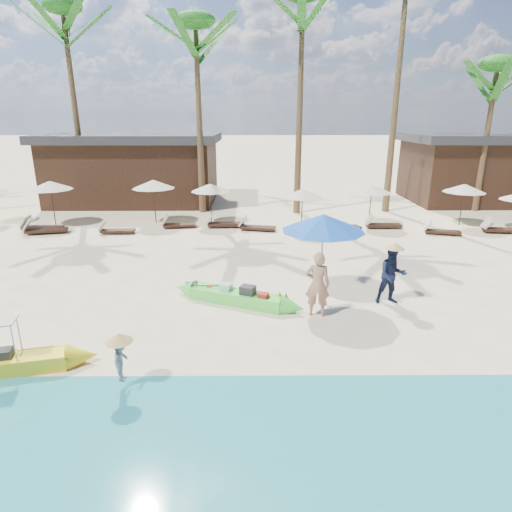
{
  "coord_description": "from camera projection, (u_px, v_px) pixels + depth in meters",
  "views": [
    {
      "loc": [
        -0.39,
        -10.48,
        5.36
      ],
      "look_at": [
        -0.31,
        2.0,
        1.27
      ],
      "focal_mm": 30.0,
      "sensor_mm": 36.0,
      "label": 1
    }
  ],
  "objects": [
    {
      "name": "lounger_4_left",
      "position": [
        115.0,
        230.0,
        20.42
      ],
      "size": [
        1.7,
        0.56,
        0.57
      ],
      "rotation": [
        0.0,
        0.0,
        0.03
      ],
      "color": "#332015",
      "rests_on": "ground"
    },
    {
      "name": "palm_2",
      "position": [
        67.0,
        42.0,
        23.03
      ],
      "size": [
        2.08,
        2.08,
        11.33
      ],
      "color": "brown",
      "rests_on": "ground"
    },
    {
      "name": "resort_parasol_3",
      "position": [
        50.0,
        185.0,
        21.54
      ],
      "size": [
        2.19,
        2.19,
        2.26
      ],
      "color": "#332015",
      "rests_on": "ground"
    },
    {
      "name": "vendor_green",
      "position": [
        392.0,
        275.0,
        12.63
      ],
      "size": [
        0.87,
        0.68,
        1.77
      ],
      "primitive_type": "imported",
      "rotation": [
        0.0,
        0.0,
        0.01
      ],
      "color": "#121A33",
      "rests_on": "ground"
    },
    {
      "name": "lounger_5_left",
      "position": [
        223.0,
        223.0,
        21.57
      ],
      "size": [
        1.97,
        0.69,
        0.66
      ],
      "rotation": [
        0.0,
        0.0,
        0.05
      ],
      "color": "#332015",
      "rests_on": "ground"
    },
    {
      "name": "resort_parasol_4",
      "position": [
        153.0,
        184.0,
        21.93
      ],
      "size": [
        2.19,
        2.19,
        2.26
      ],
      "color": "#332015",
      "rests_on": "ground"
    },
    {
      "name": "green_canoe",
      "position": [
        236.0,
        297.0,
        12.83
      ],
      "size": [
        4.47,
        2.17,
        0.6
      ],
      "rotation": [
        0.0,
        0.0,
        -0.41
      ],
      "color": "#4DE646",
      "rests_on": "ground"
    },
    {
      "name": "lounger_6_left",
      "position": [
        255.0,
        226.0,
        21.0
      ],
      "size": [
        1.89,
        0.93,
        0.62
      ],
      "rotation": [
        0.0,
        0.0,
        -0.22
      ],
      "color": "#332015",
      "rests_on": "ground"
    },
    {
      "name": "palm_3",
      "position": [
        197.0,
        52.0,
        22.5
      ],
      "size": [
        2.08,
        2.08,
        10.52
      ],
      "color": "brown",
      "rests_on": "ground"
    },
    {
      "name": "palm_5",
      "position": [
        405.0,
        5.0,
        21.98
      ],
      "size": [
        2.08,
        2.08,
        13.6
      ],
      "color": "brown",
      "rests_on": "ground"
    },
    {
      "name": "blue_umbrella",
      "position": [
        323.0,
        223.0,
        12.47
      ],
      "size": [
        2.47,
        2.47,
        2.66
      ],
      "color": "#99999E",
      "rests_on": "ground"
    },
    {
      "name": "lounger_4_right",
      "position": [
        177.0,
        224.0,
        21.47
      ],
      "size": [
        1.77,
        0.76,
        0.58
      ],
      "rotation": [
        0.0,
        0.0,
        0.14
      ],
      "color": "#332015",
      "rests_on": "ground"
    },
    {
      "name": "lounger_9_left",
      "position": [
        500.0,
        229.0,
        20.56
      ],
      "size": [
        1.94,
        0.76,
        0.64
      ],
      "rotation": [
        0.0,
        0.0,
        -0.1
      ],
      "color": "#332015",
      "rests_on": "ground"
    },
    {
      "name": "lounger_3_right",
      "position": [
        43.0,
        229.0,
        20.4
      ],
      "size": [
        2.03,
        0.99,
        0.66
      ],
      "rotation": [
        0.0,
        0.0,
        0.21
      ],
      "color": "#332015",
      "rests_on": "ground"
    },
    {
      "name": "vendor_yellow",
      "position": [
        121.0,
        360.0,
        8.69
      ],
      "size": [
        0.37,
        0.62,
        0.95
      ],
      "primitive_type": "imported",
      "rotation": [
        0.0,
        0.0,
        1.6
      ],
      "color": "gray",
      "rests_on": "ground"
    },
    {
      "name": "pavilion_east",
      "position": [
        475.0,
        167.0,
        27.67
      ],
      "size": [
        8.8,
        6.6,
        4.3
      ],
      "color": "#332015",
      "rests_on": "ground"
    },
    {
      "name": "palm_6",
      "position": [
        495.0,
        84.0,
        23.31
      ],
      "size": [
        2.08,
        2.08,
        8.51
      ],
      "color": "brown",
      "rests_on": "ground"
    },
    {
      "name": "resort_parasol_7",
      "position": [
        372.0,
        189.0,
        21.49
      ],
      "size": [
        2.04,
        2.04,
        2.1
      ],
      "color": "#332015",
      "rests_on": "ground"
    },
    {
      "name": "lounger_7_right",
      "position": [
        381.0,
        224.0,
        21.41
      ],
      "size": [
        1.82,
        0.56,
        0.62
      ],
      "rotation": [
        0.0,
        0.0,
        -0.0
      ],
      "color": "#332015",
      "rests_on": "ground"
    },
    {
      "name": "lounger_8_left",
      "position": [
        440.0,
        230.0,
        20.31
      ],
      "size": [
        1.75,
        0.95,
        0.57
      ],
      "rotation": [
        0.0,
        0.0,
        -0.27
      ],
      "color": "#332015",
      "rests_on": "ground"
    },
    {
      "name": "resort_parasol_6",
      "position": [
        303.0,
        193.0,
        20.57
      ],
      "size": [
        1.96,
        1.96,
        2.02
      ],
      "color": "#332015",
      "rests_on": "ground"
    },
    {
      "name": "ground",
      "position": [
        268.0,
        323.0,
        11.63
      ],
      "size": [
        240.0,
        240.0,
        0.0
      ],
      "primitive_type": "plane",
      "color": "#F7E4B7",
      "rests_on": "ground"
    },
    {
      "name": "resort_parasol_5",
      "position": [
        210.0,
        188.0,
        21.87
      ],
      "size": [
        2.02,
        2.02,
        2.08
      ],
      "color": "#332015",
      "rests_on": "ground"
    },
    {
      "name": "lounger_6_right",
      "position": [
        328.0,
        231.0,
        20.18
      ],
      "size": [
        1.8,
        1.01,
        0.58
      ],
      "rotation": [
        0.0,
        0.0,
        0.3
      ],
      "color": "#332015",
      "rests_on": "ground"
    },
    {
      "name": "resort_parasol_8",
      "position": [
        464.0,
        188.0,
        21.44
      ],
      "size": [
        2.07,
        2.07,
        2.13
      ],
      "color": "#332015",
      "rests_on": "ground"
    },
    {
      "name": "tourist",
      "position": [
        318.0,
        284.0,
        11.82
      ],
      "size": [
        0.74,
        0.55,
        1.87
      ],
      "primitive_type": "imported",
      "rotation": [
        0.0,
        0.0,
        2.99
      ],
      "color": "tan",
      "rests_on": "ground"
    },
    {
      "name": "lounger_7_left",
      "position": [
        340.0,
        227.0,
        20.77
      ],
      "size": [
        2.02,
        1.16,
        0.66
      ],
      "rotation": [
        0.0,
        0.0,
        0.31
      ],
      "color": "#332015",
      "rests_on": "ground"
    },
    {
      "name": "wet_sand_strip",
      "position": [
        278.0,
        466.0,
        6.88
      ],
      "size": [
        240.0,
        4.5,
        0.01
      ],
      "primitive_type": "cube",
      "color": "tan",
      "rests_on": "ground"
    },
    {
      "name": "lounger_3_left",
      "position": [
        40.0,
        227.0,
        20.85
      ],
      "size": [
        2.0,
        0.64,
        0.67
      ],
      "rotation": [
        0.0,
        0.0,
        -0.02
      ],
      "color": "#332015",
      "rests_on": "ground"
    },
    {
      "name": "pavilion_west",
      "position": [
        135.0,
        168.0,
        27.53
      ],
      "size": [
        10.8,
        6.6,
        4.3
      ],
      "color": "#332015",
      "rests_on": "ground"
    },
    {
      "name": "palm_4",
      "position": [
        302.0,
        33.0,
        22.02
      ],
      "size": [
        2.08,
        2.08,
        11.7
      ],
      "color": "brown",
      "rests_on": "ground"
    }
  ]
}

